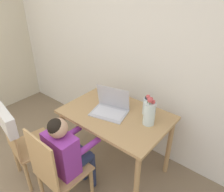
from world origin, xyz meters
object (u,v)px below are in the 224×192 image
person_seated (67,151)px  chair_occupied (57,171)px  laptop (111,107)px  water_bottle (146,106)px  flower_vase (149,112)px  chair_spare (18,135)px

person_seated → chair_occupied: bearing=90.0°
laptop → water_bottle: size_ratio=2.07×
flower_vase → water_bottle: flower_vase is taller
laptop → flower_vase: flower_vase is taller
flower_vase → person_seated: bearing=-124.6°
chair_occupied → person_seated: person_seated is taller
chair_occupied → water_bottle: water_bottle is taller
chair_spare → laptop: bearing=-117.1°
flower_vase → laptop: bearing=-170.5°
chair_spare → water_bottle: size_ratio=4.77×
chair_occupied → flower_vase: (0.44, 0.76, 0.42)m
person_seated → laptop: laptop is taller
flower_vase → water_bottle: size_ratio=1.58×
person_seated → flower_vase: 0.82m
person_seated → flower_vase: (0.44, 0.64, 0.27)m
person_seated → water_bottle: (0.33, 0.76, 0.23)m
laptop → flower_vase: size_ratio=1.31×
chair_occupied → person_seated: bearing=-90.0°
chair_spare → laptop: size_ratio=2.30×
water_bottle → laptop: bearing=-147.0°
laptop → water_bottle: (0.30, 0.19, 0.03)m
person_seated → laptop: size_ratio=2.48×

